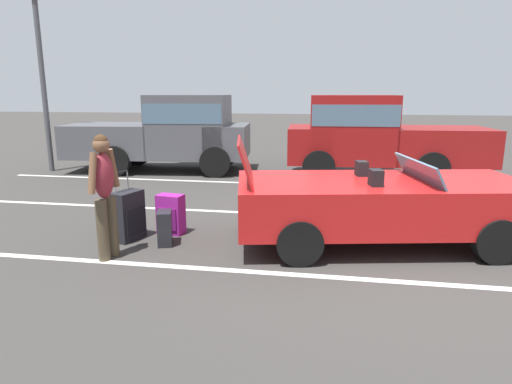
{
  "coord_description": "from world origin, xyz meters",
  "views": [
    {
      "loc": [
        -0.73,
        -6.41,
        2.16
      ],
      "look_at": [
        -1.79,
        -0.22,
        0.75
      ],
      "focal_mm": 31.04,
      "sensor_mm": 36.0,
      "label": 1
    }
  ],
  "objects": [
    {
      "name": "ground_plane",
      "position": [
        0.0,
        0.0,
        0.0
      ],
      "size": [
        80.0,
        80.0,
        0.0
      ],
      "primitive_type": "plane",
      "color": "#383533"
    },
    {
      "name": "lot_line_near",
      "position": [
        0.0,
        -1.38,
        0.0
      ],
      "size": [
        18.0,
        0.12,
        0.01
      ],
      "primitive_type": "cube",
      "color": "silver",
      "rests_on": "ground_plane"
    },
    {
      "name": "lot_line_mid",
      "position": [
        0.0,
        1.32,
        0.0
      ],
      "size": [
        18.0,
        0.12,
        0.01
      ],
      "primitive_type": "cube",
      "color": "silver",
      "rests_on": "ground_plane"
    },
    {
      "name": "lot_line_far",
      "position": [
        0.0,
        4.02,
        0.0
      ],
      "size": [
        18.0,
        0.12,
        0.01
      ],
      "primitive_type": "cube",
      "color": "silver",
      "rests_on": "ground_plane"
    },
    {
      "name": "convertible_car",
      "position": [
        0.19,
        0.04,
        0.59
      ],
      "size": [
        4.4,
        2.53,
        1.53
      ],
      "rotation": [
        0.0,
        0.0,
        0.2
      ],
      "color": "red",
      "rests_on": "ground_plane"
    },
    {
      "name": "suitcase_large_black",
      "position": [
        -3.69,
        -0.47,
        0.37
      ],
      "size": [
        0.41,
        0.54,
        1.04
      ],
      "rotation": [
        0.0,
        0.0,
        5.99
      ],
      "color": "black",
      "rests_on": "ground_plane"
    },
    {
      "name": "suitcase_medium_bright",
      "position": [
        -3.17,
        -0.08,
        0.31
      ],
      "size": [
        0.43,
        0.32,
        0.62
      ],
      "rotation": [
        0.0,
        0.0,
        4.55
      ],
      "color": "#991E8C",
      "rests_on": "ground_plane"
    },
    {
      "name": "suitcase_small_carryon",
      "position": [
        -3.07,
        -0.59,
        0.25
      ],
      "size": [
        0.29,
        0.38,
        0.5
      ],
      "rotation": [
        0.0,
        0.0,
        3.45
      ],
      "color": "black",
      "rests_on": "ground_plane"
    },
    {
      "name": "traveler_person",
      "position": [
        -3.61,
        -1.22,
        0.93
      ],
      "size": [
        0.27,
        0.61,
        1.65
      ],
      "rotation": [
        0.0,
        0.0,
        -0.15
      ],
      "color": "#4C3F2D",
      "rests_on": "ground_plane"
    },
    {
      "name": "parked_pickup_truck_near",
      "position": [
        0.24,
        5.34,
        1.11
      ],
      "size": [
        5.09,
        2.27,
        2.1
      ],
      "rotation": [
        0.0,
        0.0,
        3.2
      ],
      "color": "maroon",
      "rests_on": "ground_plane"
    },
    {
      "name": "parked_pickup_truck_far",
      "position": [
        -5.1,
        5.42,
        1.11
      ],
      "size": [
        5.17,
        2.46,
        2.1
      ],
      "rotation": [
        0.0,
        0.0,
        0.1
      ],
      "color": "#4C4C51",
      "rests_on": "ground_plane"
    },
    {
      "name": "parking_lamp_post",
      "position": [
        -8.51,
        4.78,
        2.79
      ],
      "size": [
        0.5,
        0.24,
        4.77
      ],
      "color": "#4C4C51",
      "rests_on": "ground_plane"
    }
  ]
}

